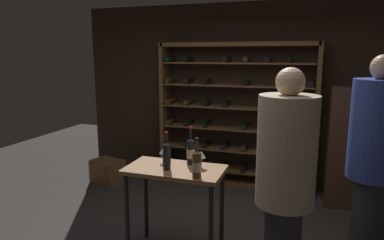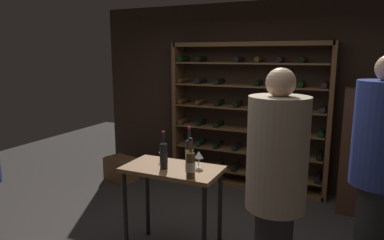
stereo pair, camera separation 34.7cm
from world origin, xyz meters
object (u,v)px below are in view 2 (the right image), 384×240
Objects in this scene: wine_rack at (247,117)px; display_cabinet at (360,152)px; tasting_table at (172,181)px; wine_glass_stemmed_center at (162,151)px; wine_bottle_black_capsule at (191,164)px; wine_bottle_green_slim at (164,155)px; person_bystander_red_print at (276,179)px; wine_crate at (121,169)px; wine_glass_stemmed_left at (199,155)px; wine_bottle_red_label at (189,151)px; person_guest_khaki at (380,158)px.

wine_rack reaches higher than display_cabinet.
wine_rack is 2.10m from tasting_table.
wine_glass_stemmed_center is (-0.33, -1.95, -0.05)m from wine_rack.
wine_bottle_green_slim is at bearing 160.13° from wine_bottle_black_capsule.
wine_bottle_green_slim is at bearing -33.58° from person_bystander_red_print.
wine_glass_stemmed_left is at bearing -35.64° from wine_crate.
tasting_table is 5.81× the size of wine_glass_stemmed_left.
tasting_table is at bearing -122.81° from wine_bottle_red_label.
person_bystander_red_print reaches higher than wine_bottle_green_slim.
person_bystander_red_print is 5.21× the size of wine_bottle_black_capsule.
wine_glass_stemmed_left is (1.95, -1.40, 0.84)m from wine_crate.
wine_glass_stemmed_left reaches higher than wine_glass_stemmed_center.
display_cabinet is at bearing 54.81° from wine_bottle_black_capsule.
wine_bottle_green_slim is at bearing -128.24° from tasting_table.
wine_glass_stemmed_left is 1.09× the size of wine_glass_stemmed_center.
person_bystander_red_print is 12.72× the size of wine_glass_stemmed_center.
wine_rack reaches higher than person_bystander_red_print.
wine_crate is at bearing 144.36° from wine_glass_stemmed_left.
wine_rack is at bearing 92.30° from wine_glass_stemmed_left.
wine_bottle_green_slim is (-0.16, -0.23, 0.00)m from wine_bottle_red_label.
display_cabinet reaches higher than wine_bottle_black_capsule.
person_guest_khaki is 1.93m from wine_bottle_green_slim.
wine_crate is at bearing 139.81° from wine_bottle_black_capsule.
tasting_table is at bearing 44.85° from person_guest_khaki.
wine_glass_stemmed_center is (-1.85, -1.67, 0.23)m from display_cabinet.
person_bystander_red_print reaches higher than wine_bottle_red_label.
person_guest_khaki is 1.66m from wine_bottle_black_capsule.
wine_bottle_black_capsule is at bearing 53.80° from person_guest_khaki.
wine_glass_stemmed_left is at bearing -26.13° from wine_bottle_red_label.
person_bystander_red_print is (-0.75, -0.76, -0.05)m from person_guest_khaki.
wine_bottle_green_slim is (-0.21, -2.14, -0.02)m from wine_rack.
wine_bottle_black_capsule is (0.13, -2.26, -0.03)m from wine_rack.
wine_rack is 1.24× the size of person_bystander_red_print.
wine_crate is 2.54m from wine_glass_stemmed_left.
person_guest_khaki is (1.79, 0.49, 0.32)m from tasting_table.
tasting_table is 1.96× the size of wine_crate.
wine_bottle_red_label is 0.14m from wine_glass_stemmed_left.
wine_glass_stemmed_left is at bearing -47.78° from person_bystander_red_print.
wine_glass_stemmed_left reaches higher than tasting_table.
wine_bottle_red_label reaches higher than wine_glass_stemmed_center.
person_guest_khaki reaches higher than wine_crate.
tasting_table is at bearing -156.99° from wine_glass_stemmed_left.
person_bystander_red_print is 0.76m from wine_bottle_black_capsule.
person_guest_khaki is 1.05× the size of person_bystander_red_print.
tasting_table reaches higher than wine_crate.
wine_bottle_red_label reaches higher than wine_crate.
wine_bottle_green_slim is 0.23m from wine_glass_stemmed_center.
wine_bottle_black_capsule is 2.23× the size of wine_glass_stemmed_left.
wine_bottle_black_capsule reaches higher than wine_crate.
wine_rack is 1.48× the size of display_cabinet.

